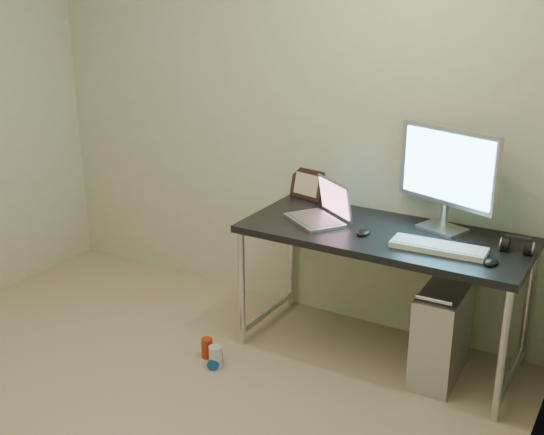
# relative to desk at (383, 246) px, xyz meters

# --- Properties ---
(wall_back) EXTENTS (3.50, 0.02, 2.50)m
(wall_back) POSITION_rel_desk_xyz_m (-0.84, 0.34, 0.58)
(wall_back) COLOR beige
(wall_back) RESTS_ON ground
(wall_right) EXTENTS (0.02, 3.50, 2.50)m
(wall_right) POSITION_rel_desk_xyz_m (0.91, -1.41, 0.58)
(wall_right) COLOR beige
(wall_right) RESTS_ON ground
(desk) EXTENTS (1.55, 0.68, 0.75)m
(desk) POSITION_rel_desk_xyz_m (0.00, 0.00, 0.00)
(desk) COLOR black
(desk) RESTS_ON ground
(tower_computer) EXTENTS (0.23, 0.50, 0.55)m
(tower_computer) POSITION_rel_desk_xyz_m (0.37, -0.03, -0.41)
(tower_computer) COLOR #BBBBC0
(tower_computer) RESTS_ON ground
(cable_a) EXTENTS (0.01, 0.16, 0.69)m
(cable_a) POSITION_rel_desk_xyz_m (0.32, 0.29, -0.27)
(cable_a) COLOR black
(cable_a) RESTS_ON ground
(cable_b) EXTENTS (0.02, 0.11, 0.71)m
(cable_b) POSITION_rel_desk_xyz_m (0.41, 0.27, -0.29)
(cable_b) COLOR black
(cable_b) RESTS_ON ground
(can_red) EXTENTS (0.08, 0.08, 0.12)m
(can_red) POSITION_rel_desk_xyz_m (-0.82, -0.53, -0.61)
(can_red) COLOR #B32C14
(can_red) RESTS_ON ground
(can_white) EXTENTS (0.10, 0.10, 0.13)m
(can_white) POSITION_rel_desk_xyz_m (-0.72, -0.60, -0.60)
(can_white) COLOR silver
(can_white) RESTS_ON ground
(can_blue) EXTENTS (0.11, 0.14, 0.07)m
(can_blue) POSITION_rel_desk_xyz_m (-0.74, -0.58, -0.63)
(can_blue) COLOR #1445B4
(can_blue) RESTS_ON ground
(laptop) EXTENTS (0.42, 0.41, 0.23)m
(laptop) POSITION_rel_desk_xyz_m (-0.37, -0.00, 0.13)
(laptop) COLOR silver
(laptop) RESTS_ON desk
(monitor) EXTENTS (0.58, 0.25, 0.56)m
(monitor) POSITION_rel_desk_xyz_m (0.26, 0.20, 0.41)
(monitor) COLOR silver
(monitor) RESTS_ON desk
(keyboard) EXTENTS (0.48, 0.18, 0.03)m
(keyboard) POSITION_rel_desk_xyz_m (0.33, -0.11, 0.10)
(keyboard) COLOR white
(keyboard) RESTS_ON desk
(mouse_right) EXTENTS (0.08, 0.11, 0.03)m
(mouse_right) POSITION_rel_desk_xyz_m (0.61, -0.16, 0.10)
(mouse_right) COLOR black
(mouse_right) RESTS_ON desk
(mouse_left) EXTENTS (0.07, 0.11, 0.04)m
(mouse_left) POSITION_rel_desk_xyz_m (-0.08, -0.09, 0.10)
(mouse_left) COLOR black
(mouse_left) RESTS_ON desk
(headphones) EXTENTS (0.15, 0.09, 0.10)m
(headphones) POSITION_rel_desk_xyz_m (0.68, 0.07, 0.11)
(headphones) COLOR black
(headphones) RESTS_ON desk
(picture_frame) EXTENTS (0.25, 0.12, 0.19)m
(picture_frame) POSITION_rel_desk_xyz_m (-0.64, 0.31, 0.18)
(picture_frame) COLOR black
(picture_frame) RESTS_ON desk
(webcam) EXTENTS (0.04, 0.04, 0.11)m
(webcam) POSITION_rel_desk_xyz_m (-0.42, 0.27, 0.16)
(webcam) COLOR silver
(webcam) RESTS_ON desk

